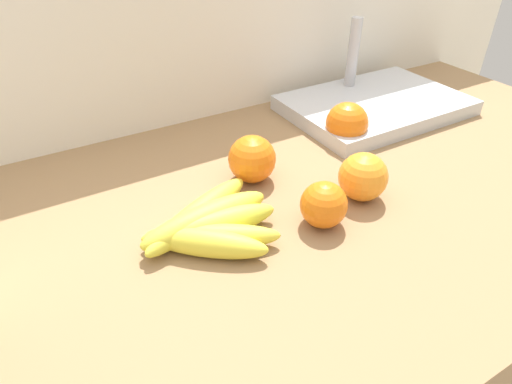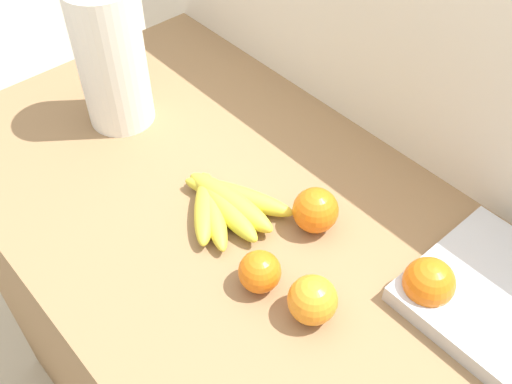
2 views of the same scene
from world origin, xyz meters
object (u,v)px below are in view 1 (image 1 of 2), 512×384
(orange_right, at_px, (363,177))
(orange_front, at_px, (347,123))
(orange_far_right, at_px, (252,159))
(sink_basin, at_px, (374,103))
(orange_back_left, at_px, (324,205))
(banana_bunch, at_px, (206,226))

(orange_right, bearing_deg, orange_front, 57.90)
(orange_far_right, xyz_separation_m, sink_basin, (0.35, 0.10, -0.02))
(orange_back_left, bearing_deg, orange_far_right, 101.07)
(banana_bunch, relative_size, orange_front, 2.58)
(orange_right, relative_size, orange_front, 0.95)
(sink_basin, bearing_deg, orange_front, -151.61)
(orange_far_right, xyz_separation_m, orange_back_left, (0.03, -0.15, -0.01))
(orange_front, xyz_separation_m, orange_back_left, (-0.18, -0.17, -0.01))
(orange_back_left, height_order, sink_basin, sink_basin)
(orange_far_right, bearing_deg, orange_right, -46.74)
(orange_front, xyz_separation_m, sink_basin, (0.14, 0.08, -0.02))
(banana_bunch, xyz_separation_m, orange_right, (0.24, -0.03, 0.02))
(orange_right, xyz_separation_m, sink_basin, (0.23, 0.22, -0.02))
(banana_bunch, xyz_separation_m, orange_front, (0.33, 0.12, 0.02))
(orange_front, distance_m, sink_basin, 0.16)
(banana_bunch, height_order, orange_right, orange_right)
(orange_right, bearing_deg, orange_back_left, -166.19)
(orange_right, height_order, orange_back_left, orange_right)
(banana_bunch, height_order, sink_basin, sink_basin)
(banana_bunch, bearing_deg, orange_front, 19.09)
(banana_bunch, bearing_deg, sink_basin, 21.99)
(orange_back_left, bearing_deg, banana_bunch, 160.48)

